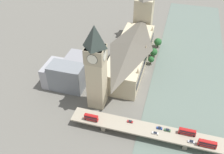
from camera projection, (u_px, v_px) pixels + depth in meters
ground_plane at (147, 73)px, 238.19m from camera, size 600.00×600.00×0.00m
river_water at (189, 80)px, 229.58m from camera, size 66.96×360.00×0.30m
parliament_hall at (131, 54)px, 239.93m from camera, size 30.29×99.68×26.42m
clock_tower at (96, 66)px, 182.14m from camera, size 14.12×14.12×70.85m
victoria_tower at (144, 14)px, 279.43m from camera, size 19.74×19.74×57.75m
road_bridge at (186, 139)px, 171.06m from camera, size 165.92×13.40×6.38m
double_decker_bus_lead at (91, 117)px, 181.10m from camera, size 10.43×2.53×5.10m
double_decker_bus_mid at (187, 132)px, 171.14m from camera, size 11.59×2.58×4.60m
double_decker_bus_rear at (207, 144)px, 163.24m from camera, size 11.86×2.64×4.97m
car_northbound_mid at (167, 130)px, 174.59m from camera, size 4.49×1.83×1.48m
car_northbound_tail at (159, 128)px, 176.10m from camera, size 4.07×1.87×1.41m
car_southbound_lead at (155, 133)px, 172.66m from camera, size 4.65×1.88×1.25m
car_southbound_mid at (191, 142)px, 166.85m from camera, size 4.50×1.94×1.54m
car_southbound_tail at (130, 122)px, 180.85m from camera, size 4.24×1.84×1.33m
city_block_west at (67, 77)px, 214.01m from camera, size 29.25×16.78×23.61m
city_block_center at (64, 75)px, 219.75m from camera, size 33.01×25.06×19.12m
city_block_east at (80, 66)px, 230.74m from camera, size 25.53×23.97×19.25m
tree_embankment_near at (151, 59)px, 246.22m from camera, size 6.14×6.14×8.61m
tree_embankment_mid at (154, 52)px, 256.71m from camera, size 7.87×7.87×9.52m
tree_embankment_far at (158, 42)px, 271.57m from camera, size 8.18×8.18×10.22m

